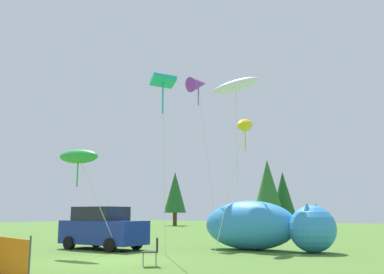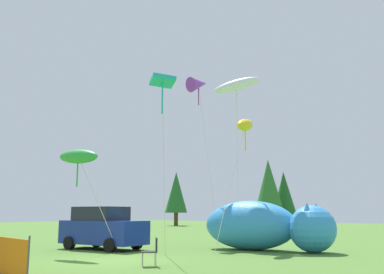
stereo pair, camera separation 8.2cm
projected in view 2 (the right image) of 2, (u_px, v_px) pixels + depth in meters
The scene contains 12 objects.
ground_plane at pixel (111, 260), 16.16m from camera, with size 120.00×120.00×0.00m, color #4C752D.
parked_car at pixel (103, 228), 20.89m from camera, with size 4.48×2.30×2.05m.
folding_chair at pixel (152, 249), 14.39m from camera, with size 0.72×0.72×0.93m.
inflatable_cat at pixel (264, 227), 20.27m from camera, with size 6.48×2.89×2.33m.
kite_purple_delta at pixel (199, 84), 25.60m from camera, with size 1.91×1.63×9.95m.
kite_green_fish at pixel (78, 157), 18.44m from camera, with size 2.38×2.72×4.55m.
kite_teal_diamond at pixel (163, 84), 16.60m from camera, with size 2.33×2.85×6.99m.
kite_white_ghost at pixel (236, 86), 24.09m from camera, with size 2.77×1.61×9.41m.
kite_yellow_hero at pixel (245, 125), 21.33m from camera, with size 1.01×3.58×6.57m.
horizon_tree_east at pixel (284, 194), 45.27m from camera, with size 2.53×2.53×6.04m.
horizon_tree_mid at pixel (176, 192), 56.93m from camera, with size 2.97×2.97×7.08m.
horizon_tree_northeast at pixel (269, 186), 43.56m from camera, with size 2.98×2.98×7.11m.
Camera 2 is at (12.61, -11.42, 1.80)m, focal length 40.00 mm.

